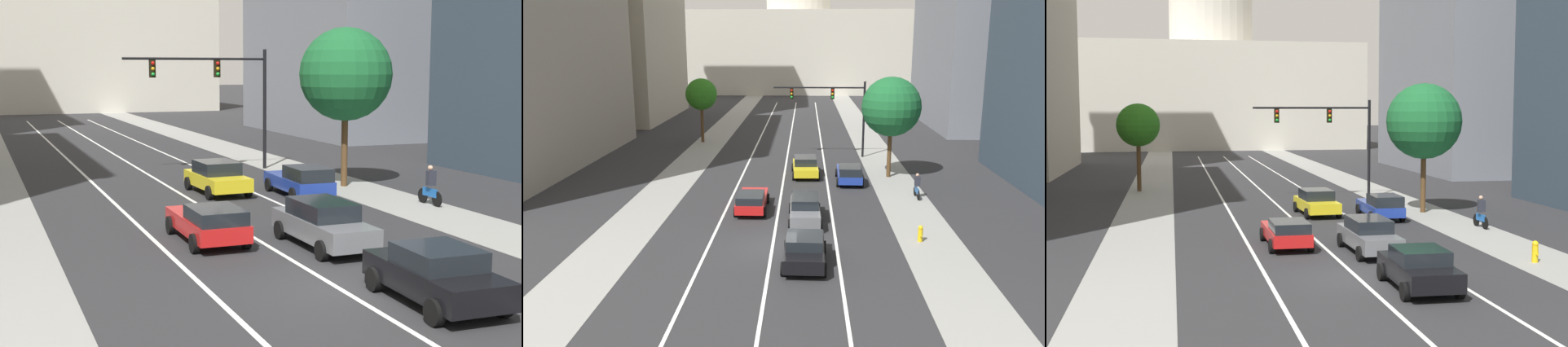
{
  "view_description": "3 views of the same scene",
  "coord_description": "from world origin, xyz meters",
  "views": [
    {
      "loc": [
        -8.9,
        -17.45,
        5.83
      ],
      "look_at": [
        2.02,
        11.15,
        1.55
      ],
      "focal_mm": 51.98,
      "sensor_mm": 36.0,
      "label": 1
    },
    {
      "loc": [
        1.66,
        -26.72,
        10.41
      ],
      "look_at": [
        0.24,
        9.5,
        1.7
      ],
      "focal_mm": 37.94,
      "sensor_mm": 36.0,
      "label": 2
    },
    {
      "loc": [
        -6.74,
        -25.45,
        6.29
      ],
      "look_at": [
        -0.08,
        9.72,
        3.06
      ],
      "focal_mm": 49.47,
      "sensor_mm": 36.0,
      "label": 3
    }
  ],
  "objects": [
    {
      "name": "lane_stripe_left",
      "position": [
        -3.34,
        25.0,
        0.01
      ],
      "size": [
        0.16,
        90.0,
        0.01
      ],
      "primitive_type": "cube",
      "color": "white",
      "rests_on": "ground"
    },
    {
      "name": "car_gray",
      "position": [
        1.67,
        4.49,
        0.8
      ],
      "size": [
        1.99,
        4.76,
        1.54
      ],
      "rotation": [
        0.0,
        0.0,
        1.59
      ],
      "color": "slate",
      "rests_on": "ground"
    },
    {
      "name": "street_tree_mid_right",
      "position": [
        8.23,
        15.79,
        5.53
      ],
      "size": [
        4.57,
        4.57,
        7.83
      ],
      "color": "#51381E",
      "rests_on": "ground"
    },
    {
      "name": "lane_stripe_right",
      "position": [
        3.34,
        25.0,
        0.01
      ],
      "size": [
        0.16,
        90.0,
        0.01
      ],
      "primitive_type": "cube",
      "color": "white",
      "rests_on": "ground"
    },
    {
      "name": "cyclist",
      "position": [
        9.29,
        9.78,
        0.85
      ],
      "size": [
        0.37,
        1.7,
        1.72
      ],
      "rotation": [
        0.0,
        0.0,
        1.6
      ],
      "color": "black",
      "rests_on": "ground"
    },
    {
      "name": "street_tree_near_left",
      "position": [
        -9.22,
        30.55,
        5.03
      ],
      "size": [
        3.28,
        3.28,
        6.71
      ],
      "color": "#51381E",
      "rests_on": "ground"
    },
    {
      "name": "traffic_signal_mast",
      "position": [
        4.38,
        23.47,
        4.96
      ],
      "size": [
        8.33,
        0.39,
        6.92
      ],
      "color": "black",
      "rests_on": "ground"
    },
    {
      "name": "fire_hydrant",
      "position": [
        7.83,
        1.28,
        0.46
      ],
      "size": [
        0.26,
        0.35,
        0.91
      ],
      "color": "yellow",
      "rests_on": "ground"
    },
    {
      "name": "lane_stripe_center",
      "position": [
        0.0,
        25.0,
        0.01
      ],
      "size": [
        0.16,
        90.0,
        0.01
      ],
      "primitive_type": "cube",
      "color": "white",
      "rests_on": "ground"
    },
    {
      "name": "car_black",
      "position": [
        1.67,
        -1.99,
        0.76
      ],
      "size": [
        2.17,
        4.29,
        1.47
      ],
      "rotation": [
        0.0,
        0.0,
        1.55
      ],
      "color": "black",
      "rests_on": "ground"
    },
    {
      "name": "car_blue",
      "position": [
        4.99,
        13.75,
        0.76
      ],
      "size": [
        2.06,
        4.65,
        1.47
      ],
      "rotation": [
        0.0,
        0.0,
        1.55
      ],
      "color": "#1E389E",
      "rests_on": "ground"
    },
    {
      "name": "sidewalk_left",
      "position": [
        -8.37,
        35.0,
        0.01
      ],
      "size": [
        3.39,
        130.0,
        0.01
      ],
      "primitive_type": "cube",
      "color": "gray",
      "rests_on": "ground"
    },
    {
      "name": "car_yellow",
      "position": [
        1.67,
        15.97,
        0.79
      ],
      "size": [
        2.24,
        4.53,
        1.52
      ],
      "rotation": [
        0.0,
        0.0,
        1.61
      ],
      "color": "yellow",
      "rests_on": "ground"
    },
    {
      "name": "sidewalk_right",
      "position": [
        8.37,
        35.0,
        0.01
      ],
      "size": [
        3.39,
        130.0,
        0.01
      ],
      "primitive_type": "cube",
      "color": "gray",
      "rests_on": "ground"
    },
    {
      "name": "car_red",
      "position": [
        -1.67,
        6.39,
        0.71
      ],
      "size": [
        1.97,
        4.49,
        1.33
      ],
      "rotation": [
        0.0,
        0.0,
        1.57
      ],
      "color": "red",
      "rests_on": "ground"
    },
    {
      "name": "capitol_building",
      "position": [
        0.0,
        95.72,
        11.16
      ],
      "size": [
        46.27,
        26.56,
        36.19
      ],
      "color": "beige",
      "rests_on": "ground"
    },
    {
      "name": "ground_plane",
      "position": [
        0.0,
        40.0,
        0.0
      ],
      "size": [
        400.0,
        400.0,
        0.0
      ],
      "primitive_type": "plane",
      "color": "#2B2B2D"
    }
  ]
}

